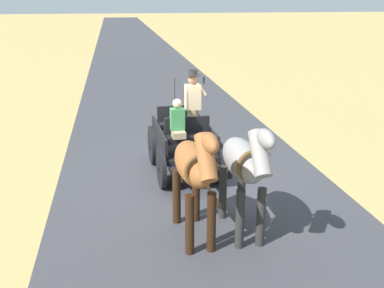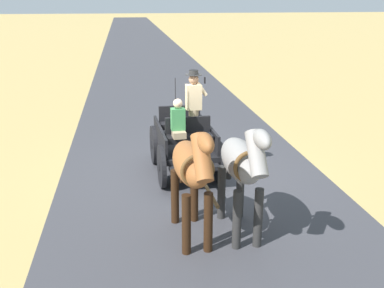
# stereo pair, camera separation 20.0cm
# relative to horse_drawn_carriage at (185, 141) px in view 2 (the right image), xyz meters

# --- Properties ---
(ground_plane) EXTENTS (200.00, 200.00, 0.00)m
(ground_plane) POSITION_rel_horse_drawn_carriage_xyz_m (-0.16, -0.05, -0.82)
(ground_plane) COLOR tan
(road_surface) EXTENTS (6.19, 160.00, 0.01)m
(road_surface) POSITION_rel_horse_drawn_carriage_xyz_m (-0.16, -0.05, -0.81)
(road_surface) COLOR #38383D
(road_surface) RESTS_ON ground
(horse_drawn_carriage) EXTENTS (1.51, 4.51, 2.50)m
(horse_drawn_carriage) POSITION_rel_horse_drawn_carriage_xyz_m (0.00, 0.00, 0.00)
(horse_drawn_carriage) COLOR black
(horse_drawn_carriage) RESTS_ON ground
(horse_near_side) EXTENTS (0.60, 2.13, 2.21)m
(horse_near_side) POSITION_rel_horse_drawn_carriage_xyz_m (-0.57, 3.01, 0.51)
(horse_near_side) COLOR gray
(horse_near_side) RESTS_ON ground
(horse_off_side) EXTENTS (0.65, 2.13, 2.21)m
(horse_off_side) POSITION_rel_horse_drawn_carriage_xyz_m (0.30, 3.05, 0.51)
(horse_off_side) COLOR brown
(horse_off_side) RESTS_ON ground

